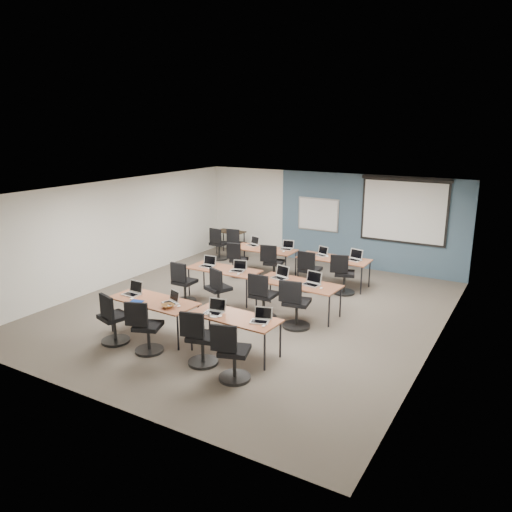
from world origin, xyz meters
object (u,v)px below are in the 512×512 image
Objects in this scene: laptop_7 at (312,282)px; laptop_0 at (133,291)px; task_chair_9 at (273,266)px; task_chair_5 at (218,293)px; laptop_9 at (287,247)px; task_chair_3 at (232,357)px; task_chair_2 at (200,342)px; laptop_11 at (355,258)px; training_table_back_left at (264,250)px; task_chair_0 at (113,323)px; laptop_4 at (208,264)px; training_table_back_right at (334,260)px; laptop_1 at (172,300)px; task_chair_1 at (146,331)px; utility_table at (230,234)px; training_table_mid_left at (224,271)px; spare_chair_a at (236,247)px; laptop_3 at (261,318)px; task_chair_7 at (295,308)px; task_chair_4 at (183,286)px; training_table_front_right at (235,319)px; spare_chair_b at (218,247)px; task_chair_8 at (238,263)px; task_chair_10 at (309,274)px; whiteboard at (318,215)px; training_table_front_left at (154,302)px; laptop_10 at (322,253)px; laptop_2 at (215,310)px; training_table_mid_right at (298,285)px; laptop_8 at (253,243)px; task_chair_11 at (343,277)px; laptop_5 at (238,268)px; laptop_6 at (281,275)px.

laptop_0 is at bearing -131.94° from laptop_7.
laptop_0 is 4.27m from task_chair_9.
laptop_9 is at bearing 111.17° from task_chair_5.
task_chair_2 is at bearing 148.57° from task_chair_3.
laptop_7 is 1.03× the size of laptop_11.
laptop_9 is (0.57, 0.26, 0.11)m from training_table_back_left.
task_chair_0 is 3.10× the size of laptop_4.
task_chair_2 is (-0.35, -5.29, -0.27)m from training_table_back_right.
laptop_1 is 0.31× the size of task_chair_1.
utility_table is (-2.50, 4.35, 0.23)m from task_chair_5.
laptop_1 is 4.16m from task_chair_9.
training_table_mid_left is 1.72× the size of task_chair_0.
spare_chair_a is (-3.16, 6.14, -0.02)m from task_chair_2.
task_chair_1 is (0.41, -3.18, -0.27)m from training_table_mid_left.
laptop_3 is 1.63m from task_chair_7.
training_table_back_right is at bearing 49.02° from task_chair_4.
training_table_back_left is at bearing 124.36° from task_chair_9.
laptop_3 reaches higher than training_table_front_right.
utility_table is 0.79m from spare_chair_b.
laptop_4 is at bearing -128.12° from laptop_11.
task_chair_8 reaches higher than training_table_back_left.
task_chair_10 reaches higher than task_chair_3.
training_table_front_right is 1.64× the size of task_chair_9.
whiteboard is 6.68m from training_table_front_left.
training_table_front_right is 2.42m from laptop_0.
laptop_10 is (1.98, 2.33, -0.00)m from laptop_4.
task_chair_1 is 1.32m from laptop_2.
whiteboard is 2.12m from laptop_10.
training_table_mid_right is 2.44m from laptop_2.
laptop_9 is (-1.55, 2.51, 0.10)m from training_table_mid_right.
laptop_2 is at bearing -47.79° from laptop_8.
task_chair_11 is at bearing -84.10° from laptop_11.
laptop_4 is 3.71m from laptop_11.
training_table_back_right is 5.19× the size of laptop_11.
training_table_back_right is 1.81× the size of task_chair_2.
task_chair_4 reaches higher than laptop_2.
training_table_front_left is 0.84m from task_chair_1.
utility_table reaches higher than training_table_front_left.
spare_chair_b is (-2.49, 2.80, -0.38)m from laptop_5.
training_table_front_right is 4.73× the size of laptop_11.
laptop_8 is 1.09× the size of laptop_10.
laptop_7 is at bearing 42.79° from laptop_0.
laptop_11 is at bearing 95.14° from laptop_7.
task_chair_5 is 1.06× the size of task_chair_8.
task_chair_2 is (0.11, -0.62, -0.37)m from laptop_2.
laptop_6 reaches higher than laptop_1.
task_chair_11 is (1.92, 4.16, -0.37)m from laptop_1.
task_chair_4 reaches higher than utility_table.
training_table_front_left is at bearing 99.23° from task_chair_1.
task_chair_9 reaches higher than laptop_3.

